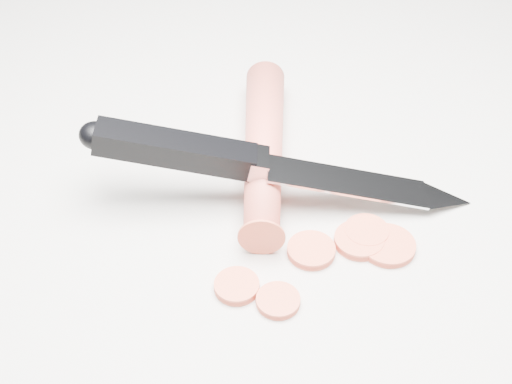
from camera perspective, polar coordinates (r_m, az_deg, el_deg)
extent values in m
plane|color=beige|center=(0.56, 3.24, -0.22)|extent=(2.40, 2.40, 0.00)
cylinder|color=#E25040|center=(0.58, 0.62, 3.60)|extent=(0.09, 0.20, 0.03)
cylinder|color=#E55436|center=(0.52, 4.44, -4.68)|extent=(0.03, 0.03, 0.01)
cylinder|color=#E55436|center=(0.50, -1.55, -7.53)|extent=(0.03, 0.03, 0.01)
cylinder|color=#E55436|center=(0.53, 8.82, -3.18)|extent=(0.03, 0.03, 0.01)
cylinder|color=#E55436|center=(0.49, 1.78, -8.68)|extent=(0.03, 0.03, 0.01)
cylinder|color=#E55436|center=(0.53, 8.25, -3.85)|extent=(0.04, 0.04, 0.01)
cylinder|color=#E55436|center=(0.53, 10.49, -4.23)|extent=(0.04, 0.04, 0.01)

